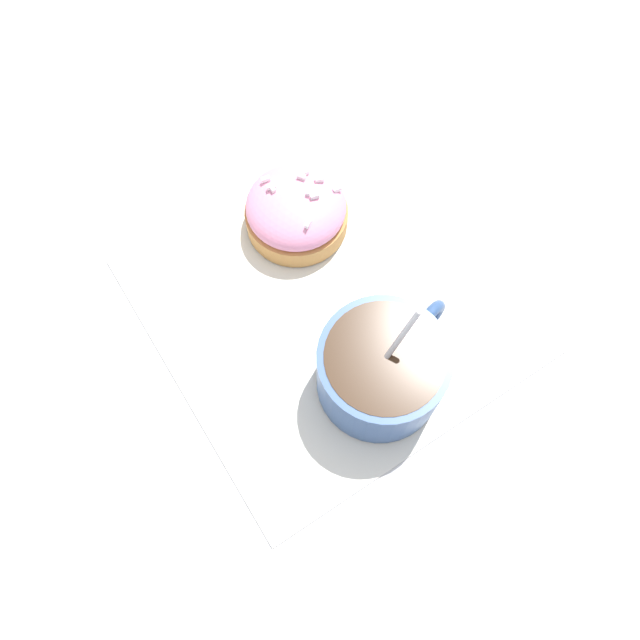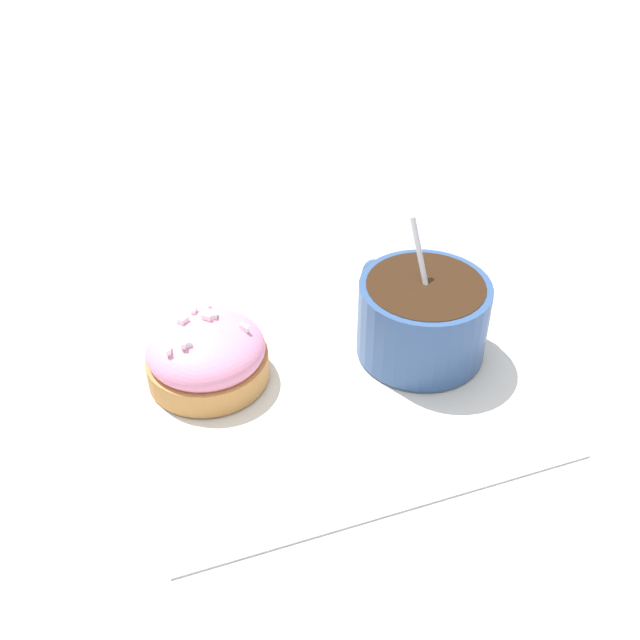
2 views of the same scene
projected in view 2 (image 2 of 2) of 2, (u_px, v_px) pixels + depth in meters
The scene contains 4 objects.
ground_plane at pixel (321, 371), 0.55m from camera, with size 3.00×3.00×0.00m, color #B2B2B7.
paper_napkin at pixel (321, 369), 0.55m from camera, with size 0.29×0.29×0.00m.
coffee_cup at pixel (421, 314), 0.55m from camera, with size 0.10×0.12×0.10m.
frosted_pastry at pixel (207, 355), 0.53m from camera, with size 0.09×0.09×0.05m.
Camera 2 is at (0.11, 0.40, 0.37)m, focal length 42.00 mm.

